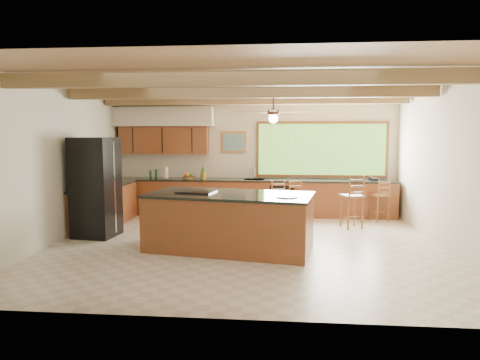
{
  "coord_description": "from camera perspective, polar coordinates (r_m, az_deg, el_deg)",
  "views": [
    {
      "loc": [
        0.6,
        -7.82,
        2.08
      ],
      "look_at": [
        -0.17,
        0.8,
        1.13
      ],
      "focal_mm": 32.0,
      "sensor_mm": 36.0,
      "label": 1
    }
  ],
  "objects": [
    {
      "name": "ground",
      "position": [
        8.12,
        0.72,
        -8.59
      ],
      "size": [
        7.2,
        7.2,
        0.0
      ],
      "primitive_type": "plane",
      "color": "beige",
      "rests_on": "ground"
    },
    {
      "name": "bar_stool_c",
      "position": [
        9.6,
        14.78,
        -2.2
      ],
      "size": [
        0.54,
        0.54,
        1.19
      ],
      "rotation": [
        0.0,
        0.0,
        0.34
      ],
      "color": "brown",
      "rests_on": "ground"
    },
    {
      "name": "bar_stool_a",
      "position": [
        10.33,
        7.1,
        -1.94
      ],
      "size": [
        0.47,
        0.47,
        1.04
      ],
      "rotation": [
        0.0,
        0.0,
        0.3
      ],
      "color": "brown",
      "rests_on": "ground"
    },
    {
      "name": "room_shell",
      "position": [
        8.51,
        -0.07,
        7.16
      ],
      "size": [
        7.27,
        6.54,
        3.02
      ],
      "color": "beige",
      "rests_on": "ground"
    },
    {
      "name": "bar_stool_b",
      "position": [
        9.92,
        5.01,
        -2.36
      ],
      "size": [
        0.4,
        0.4,
        1.01
      ],
      "rotation": [
        0.0,
        0.0,
        0.1
      ],
      "color": "brown",
      "rests_on": "ground"
    },
    {
      "name": "bar_stool_d",
      "position": [
        10.6,
        18.22,
        -2.03
      ],
      "size": [
        0.48,
        0.48,
        1.03
      ],
      "rotation": [
        0.0,
        0.0,
        0.37
      ],
      "color": "brown",
      "rests_on": "ground"
    },
    {
      "name": "refrigerator",
      "position": [
        9.06,
        -18.68,
        -0.93
      ],
      "size": [
        0.85,
        0.83,
        2.0
      ],
      "rotation": [
        0.0,
        0.0,
        -0.1
      ],
      "color": "black",
      "rests_on": "ground"
    },
    {
      "name": "island",
      "position": [
        7.69,
        -1.4,
        -5.54
      ],
      "size": [
        3.1,
        1.85,
        1.03
      ],
      "rotation": [
        0.0,
        0.0,
        -0.17
      ],
      "color": "brown",
      "rests_on": "ground"
    },
    {
      "name": "counter_run",
      "position": [
        10.56,
        -2.67,
        -2.55
      ],
      "size": [
        7.12,
        3.1,
        1.27
      ],
      "color": "brown",
      "rests_on": "ground"
    }
  ]
}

